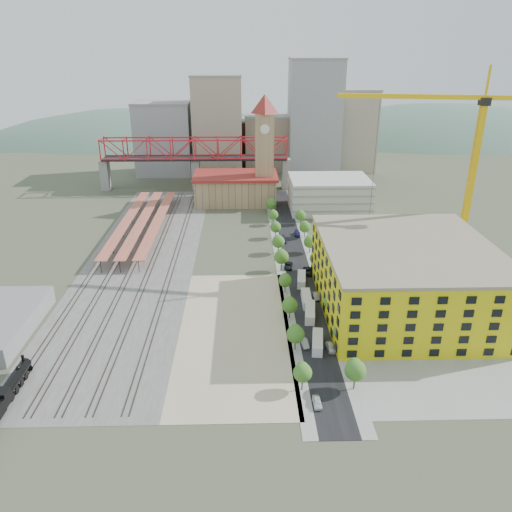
{
  "coord_description": "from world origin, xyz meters",
  "views": [
    {
      "loc": [
        -1.44,
        -140.57,
        67.17
      ],
      "look_at": [
        2.08,
        -5.98,
        10.0
      ],
      "focal_mm": 35.0,
      "sensor_mm": 36.0,
      "label": 1
    }
  ],
  "objects_px": {
    "site_trailer_b": "(310,313)",
    "site_trailer_c": "(306,299)",
    "construction_building": "(405,277)",
    "car_0": "(317,402)",
    "site_trailer_a": "(317,342)",
    "locomotive": "(9,389)",
    "tower_crane": "(463,148)",
    "site_trailer_d": "(301,279)",
    "clock_tower": "(264,140)"
  },
  "relations": [
    {
      "from": "site_trailer_a",
      "to": "site_trailer_d",
      "type": "distance_m",
      "value": 34.96
    },
    {
      "from": "clock_tower",
      "to": "site_trailer_c",
      "type": "height_order",
      "value": "clock_tower"
    },
    {
      "from": "site_trailer_c",
      "to": "site_trailer_d",
      "type": "xyz_separation_m",
      "value": [
        0.0,
        12.83,
        -0.02
      ]
    },
    {
      "from": "site_trailer_b",
      "to": "car_0",
      "type": "xyz_separation_m",
      "value": [
        -3.0,
        -35.42,
        -0.62
      ]
    },
    {
      "from": "site_trailer_a",
      "to": "car_0",
      "type": "distance_m",
      "value": 21.29
    },
    {
      "from": "construction_building",
      "to": "site_trailer_b",
      "type": "distance_m",
      "value": 27.61
    },
    {
      "from": "construction_building",
      "to": "locomotive",
      "type": "distance_m",
      "value": 99.0
    },
    {
      "from": "site_trailer_c",
      "to": "locomotive",
      "type": "bearing_deg",
      "value": -147.63
    },
    {
      "from": "site_trailer_c",
      "to": "car_0",
      "type": "relative_size",
      "value": 2.24
    },
    {
      "from": "site_trailer_c",
      "to": "site_trailer_b",
      "type": "bearing_deg",
      "value": -88.21
    },
    {
      "from": "construction_building",
      "to": "site_trailer_d",
      "type": "relative_size",
      "value": 5.52
    },
    {
      "from": "construction_building",
      "to": "locomotive",
      "type": "bearing_deg",
      "value": -158.74
    },
    {
      "from": "site_trailer_b",
      "to": "site_trailer_c",
      "type": "height_order",
      "value": "site_trailer_b"
    },
    {
      "from": "construction_building",
      "to": "tower_crane",
      "type": "xyz_separation_m",
      "value": [
        23.81,
        30.65,
        28.81
      ]
    },
    {
      "from": "tower_crane",
      "to": "locomotive",
      "type": "bearing_deg",
      "value": -150.15
    },
    {
      "from": "car_0",
      "to": "site_trailer_a",
      "type": "bearing_deg",
      "value": 81.17
    },
    {
      "from": "construction_building",
      "to": "site_trailer_a",
      "type": "bearing_deg",
      "value": -143.95
    },
    {
      "from": "locomotive",
      "to": "tower_crane",
      "type": "distance_m",
      "value": 138.36
    },
    {
      "from": "locomotive",
      "to": "car_0",
      "type": "height_order",
      "value": "locomotive"
    },
    {
      "from": "site_trailer_d",
      "to": "car_0",
      "type": "xyz_separation_m",
      "value": [
        -3.0,
        -56.03,
        -0.54
      ]
    },
    {
      "from": "construction_building",
      "to": "site_trailer_b",
      "type": "bearing_deg",
      "value": -170.01
    },
    {
      "from": "site_trailer_a",
      "to": "site_trailer_b",
      "type": "distance_m",
      "value": 14.34
    },
    {
      "from": "site_trailer_a",
      "to": "car_0",
      "type": "relative_size",
      "value": 2.25
    },
    {
      "from": "site_trailer_b",
      "to": "site_trailer_c",
      "type": "bearing_deg",
      "value": 97.51
    },
    {
      "from": "tower_crane",
      "to": "car_0",
      "type": "distance_m",
      "value": 95.85
    },
    {
      "from": "clock_tower",
      "to": "site_trailer_c",
      "type": "bearing_deg",
      "value": -85.28
    },
    {
      "from": "site_trailer_a",
      "to": "site_trailer_c",
      "type": "relative_size",
      "value": 1.0
    },
    {
      "from": "clock_tower",
      "to": "site_trailer_a",
      "type": "xyz_separation_m",
      "value": [
        8.0,
        -118.92,
        -27.41
      ]
    },
    {
      "from": "site_trailer_c",
      "to": "site_trailer_d",
      "type": "height_order",
      "value": "site_trailer_c"
    },
    {
      "from": "site_trailer_b",
      "to": "site_trailer_c",
      "type": "relative_size",
      "value": 1.04
    },
    {
      "from": "locomotive",
      "to": "site_trailer_d",
      "type": "distance_m",
      "value": 83.92
    },
    {
      "from": "tower_crane",
      "to": "site_trailer_c",
      "type": "xyz_separation_m",
      "value": [
        -49.81,
        -27.44,
        -36.94
      ]
    },
    {
      "from": "clock_tower",
      "to": "site_trailer_d",
      "type": "distance_m",
      "value": 88.69
    },
    {
      "from": "site_trailer_b",
      "to": "site_trailer_d",
      "type": "distance_m",
      "value": 20.61
    },
    {
      "from": "construction_building",
      "to": "site_trailer_b",
      "type": "xyz_separation_m",
      "value": [
        -26.0,
        -4.58,
        -8.07
      ]
    },
    {
      "from": "site_trailer_b",
      "to": "site_trailer_d",
      "type": "height_order",
      "value": "site_trailer_b"
    },
    {
      "from": "site_trailer_a",
      "to": "site_trailer_d",
      "type": "height_order",
      "value": "site_trailer_a"
    },
    {
      "from": "site_trailer_c",
      "to": "site_trailer_d",
      "type": "distance_m",
      "value": 12.83
    },
    {
      "from": "construction_building",
      "to": "car_0",
      "type": "bearing_deg",
      "value": -125.94
    },
    {
      "from": "site_trailer_b",
      "to": "car_0",
      "type": "bearing_deg",
      "value": -87.33
    },
    {
      "from": "locomotive",
      "to": "car_0",
      "type": "relative_size",
      "value": 4.98
    },
    {
      "from": "construction_building",
      "to": "site_trailer_a",
      "type": "height_order",
      "value": "construction_building"
    },
    {
      "from": "site_trailer_b",
      "to": "site_trailer_a",
      "type": "bearing_deg",
      "value": -82.49
    },
    {
      "from": "construction_building",
      "to": "car_0",
      "type": "height_order",
      "value": "construction_building"
    },
    {
      "from": "clock_tower",
      "to": "construction_building",
      "type": "distance_m",
      "value": 107.36
    },
    {
      "from": "tower_crane",
      "to": "car_0",
      "type": "xyz_separation_m",
      "value": [
        -52.81,
        -70.65,
        -37.51
      ]
    },
    {
      "from": "clock_tower",
      "to": "site_trailer_b",
      "type": "distance_m",
      "value": 108.39
    },
    {
      "from": "construction_building",
      "to": "tower_crane",
      "type": "distance_m",
      "value": 48.33
    },
    {
      "from": "site_trailer_b",
      "to": "clock_tower",
      "type": "bearing_deg",
      "value": 101.88
    },
    {
      "from": "clock_tower",
      "to": "site_trailer_d",
      "type": "height_order",
      "value": "clock_tower"
    }
  ]
}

